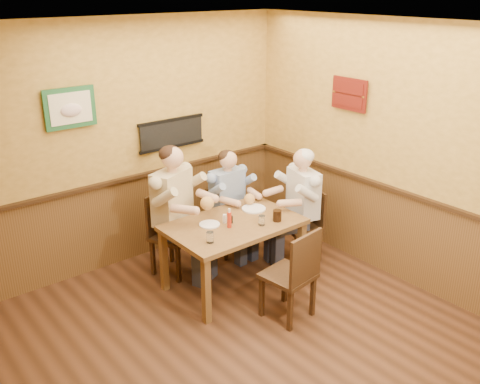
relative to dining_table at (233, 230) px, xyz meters
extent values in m
plane|color=#341D0F|center=(-0.94, -1.22, -0.66)|extent=(5.00, 5.00, 0.00)
cube|color=silver|center=(-0.94, -1.22, 2.14)|extent=(5.00, 5.00, 0.02)
cube|color=gold|center=(-0.94, 1.28, 0.74)|extent=(5.00, 0.02, 2.80)
cube|color=gold|center=(1.56, -1.22, 0.74)|extent=(0.02, 5.00, 2.80)
cube|color=brown|center=(-0.94, 1.26, -0.16)|extent=(5.00, 0.02, 1.00)
cube|color=brown|center=(1.54, -1.22, -0.16)|extent=(0.02, 5.00, 1.00)
cube|color=black|center=(0.05, 1.24, 0.79)|extent=(0.88, 0.03, 0.34)
cube|color=#1F5C2F|center=(-1.14, 1.24, 1.26)|extent=(0.54, 0.03, 0.42)
cube|color=#601910|center=(1.52, -0.17, 1.29)|extent=(0.03, 0.48, 0.36)
cube|color=brown|center=(0.00, 0.00, 0.07)|extent=(1.40, 0.90, 0.05)
cube|color=brown|center=(-0.64, -0.39, -0.31)|extent=(0.07, 0.07, 0.70)
cube|color=brown|center=(0.64, -0.39, -0.31)|extent=(0.07, 0.07, 0.70)
cube|color=brown|center=(-0.64, 0.39, -0.31)|extent=(0.07, 0.07, 0.70)
cube|color=brown|center=(0.64, 0.39, -0.31)|extent=(0.07, 0.07, 0.70)
cylinder|color=white|center=(-0.46, -0.22, 0.15)|extent=(0.08, 0.08, 0.11)
cylinder|color=white|center=(0.19, -0.23, 0.14)|extent=(0.07, 0.07, 0.10)
cylinder|color=black|center=(0.39, -0.26, 0.15)|extent=(0.10, 0.10, 0.12)
cylinder|color=#B12712|center=(-0.10, -0.06, 0.19)|extent=(0.06, 0.06, 0.19)
cylinder|color=white|center=(-0.07, 0.05, 0.14)|extent=(0.04, 0.04, 0.09)
cylinder|color=black|center=(-0.02, 0.01, 0.13)|extent=(0.03, 0.03, 0.08)
cylinder|color=white|center=(-0.23, 0.11, 0.10)|extent=(0.27, 0.27, 0.01)
cylinder|color=white|center=(0.40, 0.13, 0.10)|extent=(0.29, 0.29, 0.02)
camera|label=1|loc=(-3.16, -4.04, 2.46)|focal=40.00mm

